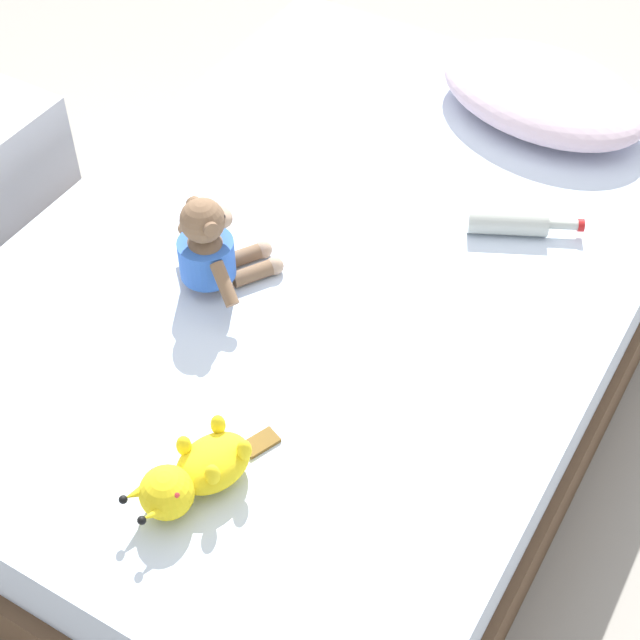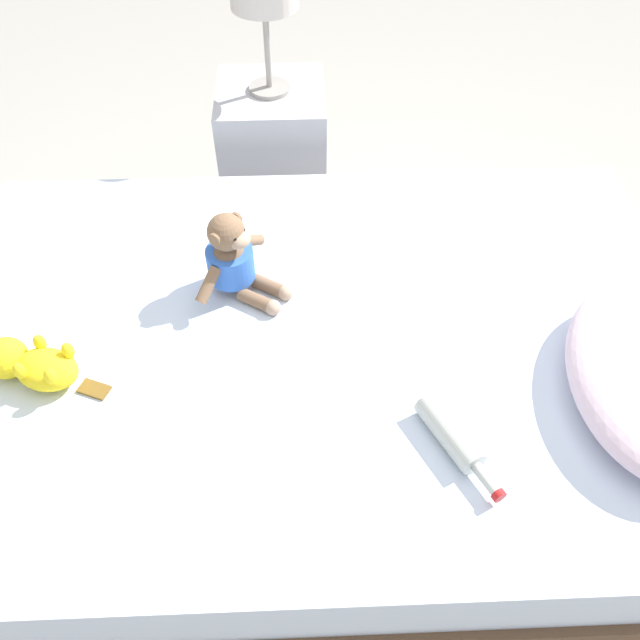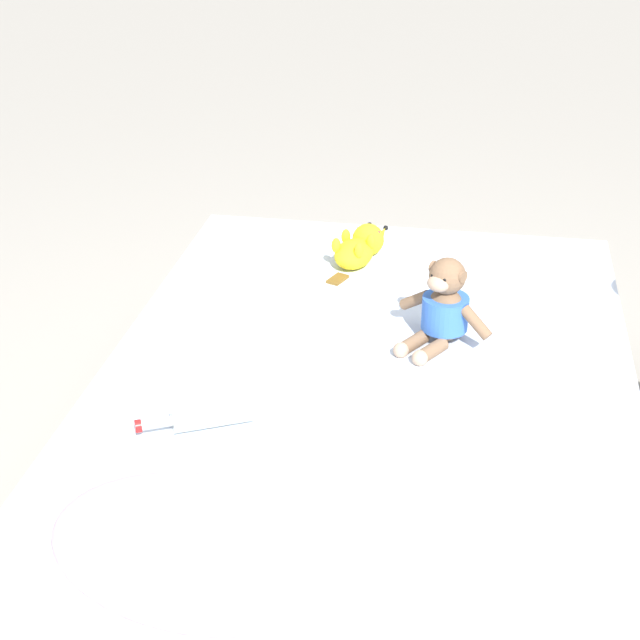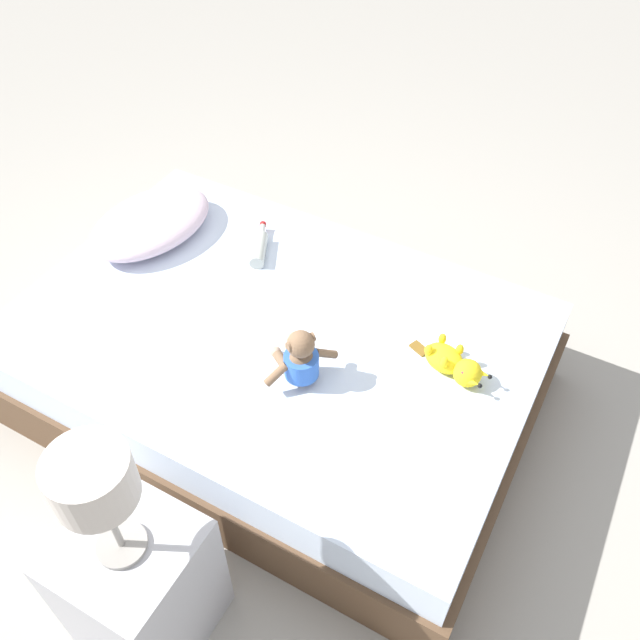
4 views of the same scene
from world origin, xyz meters
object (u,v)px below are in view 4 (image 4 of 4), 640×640
(plush_yellow_creature, at_px, (454,364))
(glass_bottle, at_px, (259,248))
(nightstand, at_px, (141,586))
(bedside_lamp, at_px, (93,483))
(plush_monkey, at_px, (300,359))
(bed, at_px, (277,362))
(pillow, at_px, (151,222))

(plush_yellow_creature, height_order, glass_bottle, plush_yellow_creature)
(nightstand, height_order, bedside_lamp, bedside_lamp)
(plush_monkey, xyz_separation_m, bedside_lamp, (-0.82, 0.08, 0.34))
(bed, xyz_separation_m, plush_yellow_creature, (0.11, -0.68, 0.26))
(nightstand, bearing_deg, pillow, 36.09)
(pillow, distance_m, bedside_lamp, 1.53)
(glass_bottle, bearing_deg, nightstand, -163.00)
(bed, height_order, plush_yellow_creature, plush_yellow_creature)
(plush_monkey, height_order, bedside_lamp, bedside_lamp)
(plush_monkey, relative_size, glass_bottle, 1.01)
(nightstand, bearing_deg, bed, 7.53)
(plush_yellow_creature, relative_size, bedside_lamp, 0.78)
(bed, relative_size, bedside_lamp, 4.75)
(bed, bearing_deg, plush_monkey, -128.59)
(plush_yellow_creature, bearing_deg, bedside_lamp, 153.55)
(pillow, height_order, nightstand, pillow)
(pillow, height_order, plush_monkey, plush_monkey)
(pillow, relative_size, glass_bottle, 2.48)
(pillow, height_order, bedside_lamp, bedside_lamp)
(glass_bottle, bearing_deg, plush_yellow_creature, -102.96)
(plush_monkey, distance_m, nightstand, 0.86)
(plush_yellow_creature, distance_m, nightstand, 1.24)
(glass_bottle, relative_size, nightstand, 0.48)
(plush_monkey, relative_size, bedside_lamp, 0.62)
(plush_monkey, bearing_deg, nightstand, 174.15)
(pillow, relative_size, plush_yellow_creature, 1.95)
(pillow, relative_size, bedside_lamp, 1.52)
(glass_bottle, bearing_deg, bed, -140.16)
(glass_bottle, xyz_separation_m, bedside_lamp, (-1.32, -0.40, 0.41))
(pillow, distance_m, plush_monkey, 1.03)
(plush_yellow_creature, height_order, bedside_lamp, bedside_lamp)
(bed, bearing_deg, bedside_lamp, -172.47)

